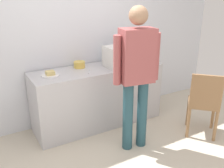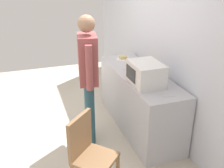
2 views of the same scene
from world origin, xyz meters
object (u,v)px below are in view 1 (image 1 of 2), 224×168
(microwave, at_px, (123,56))
(spoon_utensil, at_px, (89,72))
(person_standing, at_px, (137,70))
(sandwich_plate, at_px, (50,74))
(wooden_chair, at_px, (204,102))
(fork_utensil, at_px, (142,60))
(salad_bowl, at_px, (79,65))

(microwave, xyz_separation_m, spoon_utensil, (-0.57, -0.02, -0.15))
(person_standing, bearing_deg, microwave, 69.87)
(sandwich_plate, distance_m, wooden_chair, 2.11)
(microwave, relative_size, spoon_utensil, 2.94)
(fork_utensil, height_order, wooden_chair, wooden_chair)
(spoon_utensil, relative_size, person_standing, 0.09)
(fork_utensil, height_order, spoon_utensil, same)
(sandwich_plate, height_order, fork_utensil, sandwich_plate)
(sandwich_plate, bearing_deg, spoon_utensil, -12.64)
(spoon_utensil, distance_m, wooden_chair, 1.63)
(microwave, distance_m, spoon_utensil, 0.59)
(microwave, bearing_deg, person_standing, -110.13)
(sandwich_plate, bearing_deg, fork_utensil, 0.73)
(fork_utensil, bearing_deg, person_standing, -130.20)
(spoon_utensil, bearing_deg, sandwich_plate, 167.36)
(spoon_utensil, bearing_deg, salad_bowl, 94.96)
(salad_bowl, relative_size, fork_utensil, 0.97)
(salad_bowl, distance_m, fork_utensil, 1.04)
(salad_bowl, height_order, fork_utensil, salad_bowl)
(wooden_chair, bearing_deg, person_standing, 165.46)
(sandwich_plate, bearing_deg, microwave, -4.96)
(spoon_utensil, height_order, wooden_chair, wooden_chair)
(person_standing, bearing_deg, salad_bowl, 108.76)
(fork_utensil, distance_m, wooden_chair, 1.18)
(salad_bowl, distance_m, wooden_chair, 1.83)
(spoon_utensil, bearing_deg, person_standing, -66.41)
(microwave, height_order, salad_bowl, microwave)
(salad_bowl, height_order, spoon_utensil, salad_bowl)
(microwave, bearing_deg, salad_bowl, 157.31)
(sandwich_plate, bearing_deg, wooden_chair, -30.79)
(sandwich_plate, bearing_deg, salad_bowl, 17.58)
(salad_bowl, distance_m, spoon_utensil, 0.27)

